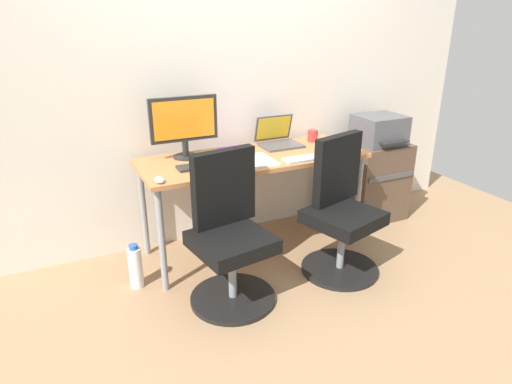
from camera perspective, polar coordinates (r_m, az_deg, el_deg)
name	(u,v)px	position (r m, az deg, el deg)	size (l,w,h in m)	color
ground_plane	(253,247)	(3.52, -0.35, -7.07)	(5.28, 5.28, 0.00)	#9E7A56
back_wall	(230,71)	(3.47, -3.28, 15.15)	(4.40, 0.04, 2.60)	silver
desk	(253,166)	(3.25, -0.38, 3.39)	(1.63, 0.63, 0.74)	#B77542
office_chair_left	(229,236)	(2.77, -3.43, -5.65)	(0.54, 0.54, 0.94)	black
office_chair_right	(340,213)	(3.14, 10.71, -2.59)	(0.54, 0.54, 0.94)	black
side_cabinet	(374,181)	(4.05, 14.76, 1.40)	(0.51, 0.41, 0.67)	brown
printer	(379,130)	(3.92, 15.41, 7.66)	(0.38, 0.40, 0.24)	#515156
water_bottle_on_floor	(136,267)	(3.09, -15.09, -9.19)	(0.09, 0.09, 0.31)	white
desktop_monitor	(184,123)	(3.17, -9.16, 8.69)	(0.48, 0.18, 0.43)	#262626
open_laptop	(278,138)	(3.50, 2.83, 6.86)	(0.31, 0.28, 0.22)	#4C4C51
keyboard_by_monitor	(203,166)	(3.01, -6.82, 3.34)	(0.34, 0.12, 0.02)	#2D2D2D
keyboard_by_laptop	(306,158)	(3.16, 6.44, 4.28)	(0.34, 0.12, 0.02)	#B7B7B7
mouse_by_monitor	(159,180)	(2.77, -12.21, 1.52)	(0.06, 0.10, 0.03)	silver
mouse_by_laptop	(341,153)	(3.31, 10.79, 4.95)	(0.06, 0.10, 0.03)	#2D2D2D
coffee_mug	(313,136)	(3.63, 7.23, 7.13)	(0.08, 0.08, 0.09)	red
pen_cup	(337,144)	(3.40, 10.22, 6.09)	(0.07, 0.07, 0.10)	slate
notebook	(235,150)	(3.33, -2.68, 5.34)	(0.21, 0.15, 0.03)	purple
paper_pile	(258,160)	(3.11, 0.19, 4.06)	(0.21, 0.30, 0.01)	white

